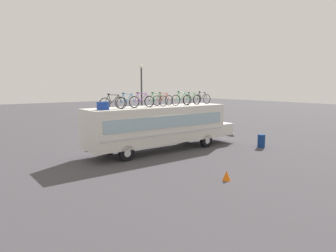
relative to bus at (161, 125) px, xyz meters
name	(u,v)px	position (x,y,z in m)	size (l,w,h in m)	color
ground_plane	(158,151)	(-0.23, 0.00, -1.75)	(120.00, 120.00, 0.00)	#423F44
bus	(161,125)	(0.00, 0.00, 0.00)	(11.30, 2.55, 2.98)	silver
luggage_bag_1	(103,106)	(-4.30, -0.28, 1.45)	(0.53, 0.49, 0.44)	#193899
rooftop_bicycle_1	(113,103)	(-3.67, -0.33, 1.61)	(1.76, 0.44, 0.91)	black
rooftop_bicycle_2	(127,102)	(-2.60, -0.07, 1.62)	(1.68, 0.44, 0.94)	black
rooftop_bicycle_3	(142,101)	(-1.65, -0.21, 1.63)	(1.82, 0.44, 0.96)	black
rooftop_bicycle_4	(156,101)	(-0.59, -0.29, 1.62)	(1.79, 0.44, 0.94)	black
rooftop_bicycle_5	(163,100)	(0.46, 0.41, 1.62)	(1.70, 0.44, 0.93)	black
rooftop_bicycle_6	(182,100)	(1.52, -0.29, 1.64)	(1.79, 0.44, 0.98)	black
rooftop_bicycle_7	(192,99)	(2.62, -0.08, 1.61)	(1.64, 0.44, 0.91)	black
rooftop_bicycle_8	(202,99)	(3.66, -0.07, 1.62)	(1.69, 0.44, 0.95)	black
trash_bin	(261,141)	(6.17, -3.52, -1.29)	(0.51, 0.51, 0.92)	navy
traffic_cone	(227,175)	(-1.40, -7.03, -1.52)	(0.38, 0.38, 0.46)	orange
street_lamp	(142,95)	(2.39, 6.14, 1.78)	(0.31, 0.31, 6.07)	#38383D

